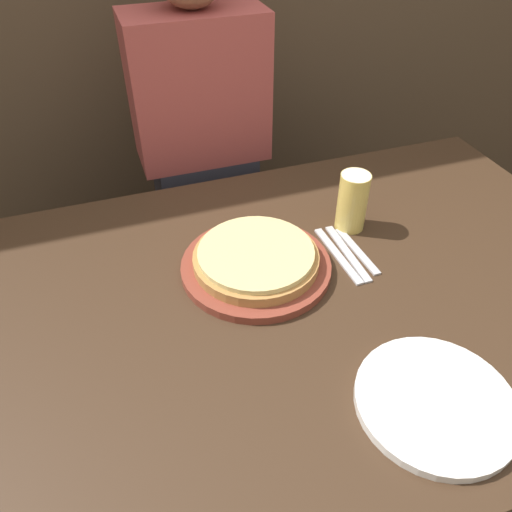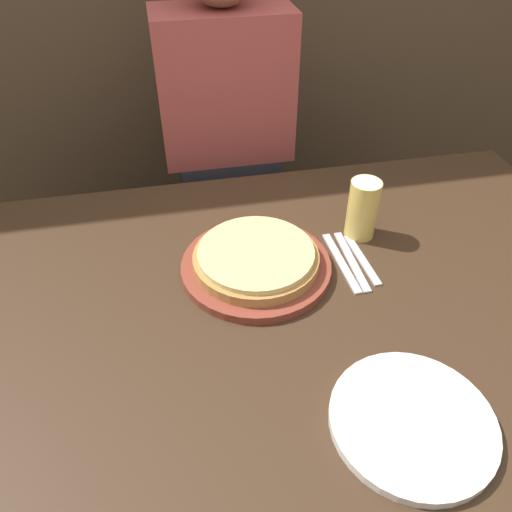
# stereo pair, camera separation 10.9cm
# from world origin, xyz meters

# --- Properties ---
(ground_plane) EXTENTS (12.00, 12.00, 0.00)m
(ground_plane) POSITION_xyz_m (0.00, 0.00, 0.00)
(ground_plane) COLOR #473828
(dining_table) EXTENTS (1.57, 1.01, 0.75)m
(dining_table) POSITION_xyz_m (0.00, 0.00, 0.38)
(dining_table) COLOR #3D2819
(dining_table) RESTS_ON ground_plane
(pizza_on_board) EXTENTS (0.33, 0.33, 0.06)m
(pizza_on_board) POSITION_xyz_m (-0.04, 0.11, 0.78)
(pizza_on_board) COLOR brown
(pizza_on_board) RESTS_ON dining_table
(beer_glass) EXTENTS (0.07, 0.07, 0.15)m
(beer_glass) POSITION_xyz_m (0.23, 0.19, 0.83)
(beer_glass) COLOR #E5C65B
(beer_glass) RESTS_ON dining_table
(dinner_plate) EXTENTS (0.27, 0.27, 0.02)m
(dinner_plate) POSITION_xyz_m (0.13, -0.32, 0.76)
(dinner_plate) COLOR white
(dinner_plate) RESTS_ON dining_table
(fork) EXTENTS (0.02, 0.21, 0.00)m
(fork) POSITION_xyz_m (0.15, 0.09, 0.76)
(fork) COLOR silver
(fork) RESTS_ON dining_table
(dinner_knife) EXTENTS (0.02, 0.21, 0.00)m
(dinner_knife) POSITION_xyz_m (0.18, 0.09, 0.76)
(dinner_knife) COLOR silver
(dinner_knife) RESTS_ON dining_table
(spoon) EXTENTS (0.03, 0.18, 0.00)m
(spoon) POSITION_xyz_m (0.20, 0.09, 0.76)
(spoon) COLOR silver
(spoon) RESTS_ON dining_table
(diner_person) EXTENTS (0.38, 0.20, 1.34)m
(diner_person) POSITION_xyz_m (-0.02, 0.70, 0.66)
(diner_person) COLOR #33333D
(diner_person) RESTS_ON ground_plane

